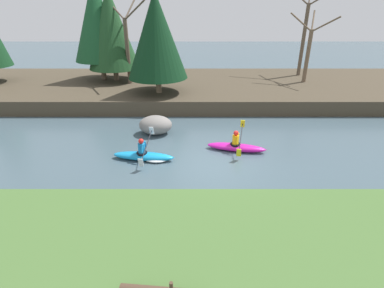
% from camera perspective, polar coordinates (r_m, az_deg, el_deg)
% --- Properties ---
extents(ground_plane, '(90.00, 90.00, 0.00)m').
position_cam_1_polar(ground_plane, '(12.80, 4.08, -4.04)').
color(ground_plane, '#425660').
extents(riverbank_near, '(44.00, 5.76, 0.65)m').
position_cam_1_polar(riverbank_near, '(8.13, 6.77, -21.87)').
color(riverbank_near, '#476B33').
rests_on(riverbank_near, ground).
extents(riverbank_far, '(44.00, 10.00, 0.93)m').
position_cam_1_polar(riverbank_far, '(22.88, 2.41, 10.61)').
color(riverbank_far, '#473D2D').
rests_on(riverbank_far, ground).
extents(conifer_tree_left, '(3.79, 3.79, 6.96)m').
position_cam_1_polar(conifer_tree_left, '(24.04, -17.39, 21.53)').
color(conifer_tree_left, brown).
rests_on(conifer_tree_left, riverbank_far).
extents(conifer_tree_mid_left, '(3.71, 3.71, 6.46)m').
position_cam_1_polar(conifer_tree_mid_left, '(23.44, -14.96, 20.49)').
color(conifer_tree_mid_left, brown).
rests_on(conifer_tree_mid_left, riverbank_far).
extents(conifer_tree_centre, '(3.77, 3.77, 6.09)m').
position_cam_1_polar(conifer_tree_centre, '(19.43, -6.61, 19.85)').
color(conifer_tree_centre, '#7A664C').
rests_on(conifer_tree_centre, riverbank_far).
extents(bare_tree_mid_upstream, '(3.27, 3.23, 5.90)m').
position_cam_1_polar(bare_tree_mid_upstream, '(22.37, -12.01, 18.25)').
color(bare_tree_mid_upstream, brown).
rests_on(bare_tree_mid_upstream, riverbank_far).
extents(bare_tree_mid_downstream, '(2.72, 2.69, 4.87)m').
position_cam_1_polar(bare_tree_mid_downstream, '(23.87, 21.52, 16.35)').
color(bare_tree_mid_downstream, brown).
rests_on(bare_tree_mid_downstream, riverbank_far).
extents(bare_tree_downstream, '(3.90, 3.85, 7.10)m').
position_cam_1_polar(bare_tree_downstream, '(26.08, 20.88, 19.41)').
color(bare_tree_downstream, brown).
rests_on(bare_tree_downstream, riverbank_far).
extents(kayaker_lead, '(2.79, 2.06, 1.20)m').
position_cam_1_polar(kayaker_lead, '(14.05, 8.69, -0.46)').
color(kayaker_lead, '#C61999').
rests_on(kayaker_lead, ground).
extents(kayaker_middle, '(2.80, 2.07, 1.20)m').
position_cam_1_polar(kayaker_middle, '(13.26, -8.61, -2.21)').
color(kayaker_middle, '#1993D6').
rests_on(kayaker_middle, ground).
extents(boulder_midstream, '(1.71, 1.34, 0.97)m').
position_cam_1_polar(boulder_midstream, '(15.77, -6.78, 3.64)').
color(boulder_midstream, gray).
rests_on(boulder_midstream, ground).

